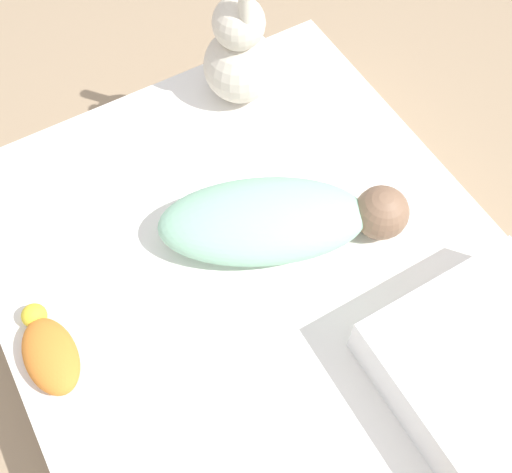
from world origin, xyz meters
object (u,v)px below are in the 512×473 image
at_px(pillow, 489,367).
at_px(turtle_plush, 49,352).
at_px(swaddled_baby, 278,220).
at_px(bunny_plush, 240,55).

relative_size(pillow, turtle_plush, 1.79).
height_order(swaddled_baby, turtle_plush, swaddled_baby).
height_order(pillow, turtle_plush, pillow).
relative_size(swaddled_baby, turtle_plush, 2.56).
bearing_deg(pillow, swaddled_baby, 20.24).
height_order(swaddled_baby, bunny_plush, bunny_plush).
bearing_deg(pillow, bunny_plush, 2.48).
bearing_deg(bunny_plush, pillow, -177.52).
height_order(bunny_plush, turtle_plush, bunny_plush).
distance_m(swaddled_baby, bunny_plush, 0.43).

